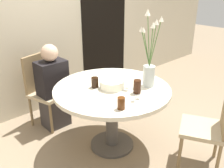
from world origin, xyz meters
name	(u,v)px	position (x,y,z in m)	size (l,w,h in m)	color
ground_plane	(112,145)	(0.00, 0.00, 0.00)	(16.00, 16.00, 0.00)	#89755B
wall_back	(40,16)	(0.00, 1.36, 1.30)	(8.00, 0.05, 2.60)	beige
doorway_panel	(105,27)	(1.08, 1.33, 1.02)	(0.90, 0.01, 2.05)	black
dining_table	(112,99)	(0.00, 0.00, 0.58)	(1.20, 1.20, 0.71)	beige
chair_far_back	(44,86)	(-0.27, 0.96, 0.50)	(0.49, 0.49, 0.90)	tan
chair_right_flank	(212,123)	(0.46, -0.89, 0.50)	(0.54, 0.54, 0.90)	tan
birthday_cake	(112,84)	(-0.01, -0.01, 0.76)	(0.24, 0.24, 0.13)	white
flower_vase	(149,65)	(0.31, -0.22, 0.94)	(0.26, 0.30, 0.77)	silver
side_plate	(116,78)	(0.19, 0.15, 0.72)	(0.19, 0.19, 0.01)	silver
drink_glass_0	(137,87)	(0.09, -0.26, 0.78)	(0.07, 0.07, 0.13)	#33190C
drink_glass_1	(95,82)	(-0.12, 0.13, 0.77)	(0.07, 0.07, 0.11)	black
drink_glass_2	(121,103)	(-0.25, -0.38, 0.77)	(0.07, 0.07, 0.11)	#51280F
person_guest	(53,90)	(-0.23, 0.81, 0.50)	(0.34, 0.24, 1.06)	#383333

